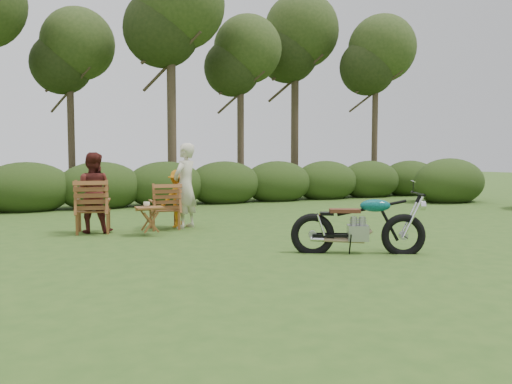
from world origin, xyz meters
name	(u,v)px	position (x,y,z in m)	size (l,w,h in m)	color
ground	(320,256)	(0.00, 0.00, 0.00)	(80.00, 80.00, 0.00)	#2F4F1A
tree_line	(174,88)	(0.50, 9.74, 3.81)	(22.52, 11.62, 8.14)	#352A1D
motorcycle	(357,253)	(0.65, -0.07, 0.00)	(1.99, 0.76, 1.14)	#0B918E
lawn_chair_right	(165,229)	(-1.42, 3.81, 0.00)	(0.66, 0.66, 0.97)	brown
lawn_chair_left	(94,233)	(-2.85, 3.91, 0.00)	(0.73, 0.73, 1.06)	brown
side_table	(150,221)	(-1.90, 3.12, 0.28)	(0.54, 0.45, 0.56)	brown
cup	(147,204)	(-1.95, 3.17, 0.61)	(0.12, 0.12, 0.10)	beige
adult_a	(186,228)	(-0.97, 3.79, 0.00)	(0.66, 0.43, 1.82)	beige
adult_b	(93,233)	(-2.85, 3.96, 0.00)	(0.78, 0.61, 1.61)	#4F1A16
child	(179,227)	(-1.07, 3.99, 0.00)	(0.80, 0.46, 1.25)	orange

